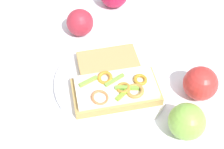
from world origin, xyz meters
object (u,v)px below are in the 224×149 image
bread_slice_side (108,64)px  apple_2 (80,22)px  apple_0 (200,83)px  apple_4 (187,121)px  plate (112,82)px  sandwich (116,90)px

bread_slice_side → apple_2: (-0.14, 0.08, 0.01)m
apple_0 → apple_2: bearing=176.1°
bread_slice_side → apple_2: 0.16m
bread_slice_side → apple_2: apple_2 is taller
bread_slice_side → apple_4: apple_4 is taller
plate → apple_2: 0.20m
sandwich → apple_2: 0.24m
plate → apple_0: 0.20m
bread_slice_side → apple_2: bearing=-73.6°
bread_slice_side → plate: bearing=89.2°
sandwich → bread_slice_side: bearing=-89.6°
plate → sandwich: 0.05m
sandwich → apple_2: (-0.20, 0.14, 0.00)m
bread_slice_side → apple_4: size_ratio=1.86×
apple_0 → apple_4: same height
plate → bread_slice_side: bearing=134.4°
apple_0 → apple_4: (0.02, -0.11, -0.00)m
apple_2 → sandwich: bearing=-34.2°
bread_slice_side → apple_4: (0.22, -0.05, 0.01)m
plate → apple_0: bearing=24.7°
plate → apple_4: size_ratio=3.53×
bread_slice_side → apple_0: bearing=148.6°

